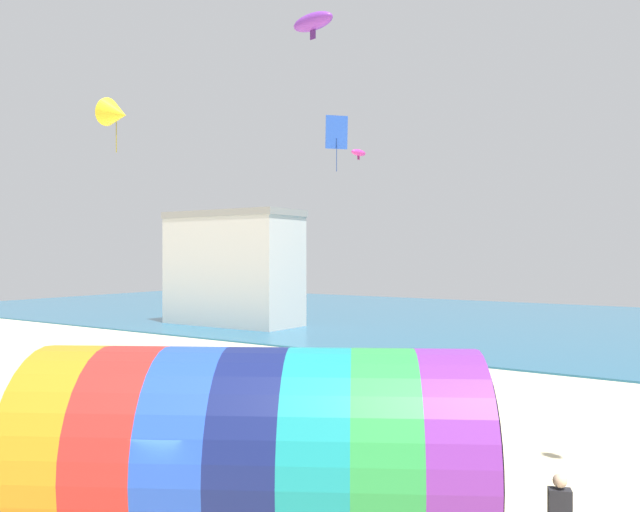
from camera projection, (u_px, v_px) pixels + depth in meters
The scene contains 7 objects.
sea at pixel (595, 327), 44.87m from camera, with size 120.00×40.00×0.10m, color #236084.
giant_inflatable_tube at pixel (259, 451), 10.94m from camera, with size 8.48×6.99×3.64m.
kite_purple_parafoil at pixel (313, 22), 18.76m from camera, with size 1.61×0.89×0.83m.
kite_yellow_delta at pixel (116, 114), 22.69m from camera, with size 1.30×1.08×2.05m.
kite_magenta_parafoil at pixel (358, 153), 20.31m from camera, with size 0.38×0.71×0.36m.
kite_blue_diamond at pixel (337, 133), 27.32m from camera, with size 0.78×0.82×2.44m.
promenade_building at pixel (233, 268), 46.27m from camera, with size 10.47×4.45×8.50m.
Camera 1 is at (8.09, -7.47, 5.28)m, focal length 35.00 mm.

